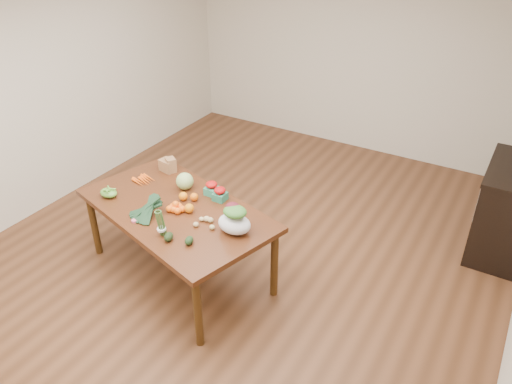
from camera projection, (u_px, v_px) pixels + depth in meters
The scene contains 25 objects.
floor at pixel (244, 253), 5.16m from camera, with size 6.00×6.00×0.00m, color brown.
room_walls at pixel (242, 133), 4.46m from camera, with size 5.02×6.02×2.70m.
dining_table at pixel (179, 241), 4.71m from camera, with size 1.84×1.02×0.75m, color #4F2412.
cabinet at pixel (506, 210), 5.00m from camera, with size 0.52×1.02×0.94m, color black.
dish_towel at pixel (480, 197), 5.06m from camera, with size 0.02×0.28×0.45m, color white.
paper_bag at pixel (167, 164), 5.08m from camera, with size 0.21×0.18×0.15m, color #905B40, non-canonical shape.
cabbage at pixel (185, 181), 4.77m from camera, with size 0.17×0.17×0.17m, color #BADB7E.
strawberry_basket_a at pixel (212, 189), 4.69m from camera, with size 0.12×0.12×0.11m, color red, non-canonical shape.
strawberry_basket_b at pixel (220, 195), 4.61m from camera, with size 0.11×0.11×0.10m, color #BD0C0D, non-canonical shape.
orange_a at pixel (183, 196), 4.61m from camera, with size 0.08×0.08×0.08m, color orange.
orange_b at pixel (194, 197), 4.60m from camera, with size 0.08×0.08×0.08m, color orange.
orange_c at pixel (189, 208), 4.43m from camera, with size 0.09×0.09×0.09m, color orange.
mandarin_cluster at pixel (176, 206), 4.45m from camera, with size 0.18×0.18×0.10m, color #FB630F, non-canonical shape.
carrots at pixel (144, 180), 4.92m from camera, with size 0.22×0.19×0.03m, color orange, non-canonical shape.
snap_pea_bag at pixel (109, 193), 4.67m from camera, with size 0.18×0.13×0.08m, color #68A337.
kale_bunch at pixel (143, 210), 4.34m from camera, with size 0.32×0.40×0.16m, color black, non-canonical shape.
asparagus_bundle at pixel (161, 223), 4.09m from camera, with size 0.08×0.08×0.25m, color #467134, non-canonical shape.
potato_a at pixel (202, 219), 4.33m from camera, with size 0.05×0.04×0.04m, color #DEB280.
potato_b at pixel (196, 224), 4.25m from camera, with size 0.05×0.04×0.04m, color tan.
potato_c at pixel (210, 220), 4.31m from camera, with size 0.06×0.05×0.05m, color tan.
potato_d at pixel (207, 219), 4.32m from camera, with size 0.06×0.05×0.05m, color tan.
potato_e at pixel (212, 227), 4.22m from camera, with size 0.05×0.04×0.04m, color tan.
avocado_a at pixel (169, 237), 4.08m from camera, with size 0.07×0.10×0.07m, color black.
avocado_b at pixel (189, 241), 4.04m from camera, with size 0.07×0.10×0.07m, color black.
salad_bag at pixel (234, 221), 4.14m from camera, with size 0.29×0.22×0.23m, color white, non-canonical shape.
Camera 1 is at (2.19, -3.46, 3.20)m, focal length 35.00 mm.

